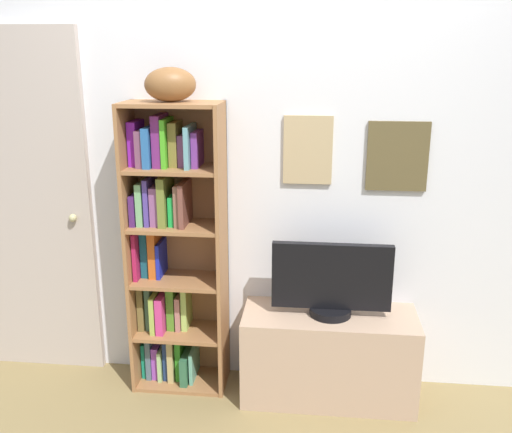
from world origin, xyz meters
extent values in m
cube|color=silver|center=(0.00, 1.13, 1.15)|extent=(4.80, 0.06, 2.30)
cube|color=tan|center=(0.19, 1.09, 1.33)|extent=(0.25, 0.02, 0.36)
cube|color=#C9BD88|center=(0.19, 1.09, 1.33)|extent=(0.20, 0.01, 0.31)
cube|color=brown|center=(0.65, 1.09, 1.31)|extent=(0.31, 0.02, 0.36)
cube|color=tan|center=(0.65, 1.09, 1.31)|extent=(0.26, 0.01, 0.31)
cube|color=#97663D|center=(-0.74, 0.96, 0.79)|extent=(0.02, 0.28, 1.59)
cube|color=#97663D|center=(-0.25, 0.96, 0.79)|extent=(0.02, 0.28, 1.59)
cube|color=#97663D|center=(-0.49, 1.10, 0.79)|extent=(0.51, 0.01, 1.59)
cube|color=#97663D|center=(-0.49, 0.96, 0.01)|extent=(0.47, 0.27, 0.02)
cube|color=#97663D|center=(-0.49, 0.96, 0.32)|extent=(0.47, 0.27, 0.02)
cube|color=#97663D|center=(-0.49, 0.96, 0.63)|extent=(0.47, 0.27, 0.02)
cube|color=#97663D|center=(-0.49, 0.96, 0.94)|extent=(0.47, 0.27, 0.02)
cube|color=#97663D|center=(-0.49, 0.96, 1.25)|extent=(0.47, 0.27, 0.02)
cube|color=#97663D|center=(-0.49, 0.96, 1.58)|extent=(0.47, 0.27, 0.02)
cube|color=#16896A|center=(-0.71, 1.01, 0.12)|extent=(0.02, 0.17, 0.21)
cube|color=#476071|center=(-0.68, 1.00, 0.15)|extent=(0.03, 0.18, 0.26)
cube|color=purple|center=(-0.64, 1.00, 0.12)|extent=(0.04, 0.17, 0.20)
cube|color=#9AC27C|center=(-0.61, 0.99, 0.11)|extent=(0.02, 0.19, 0.18)
cube|color=navy|center=(-0.58, 1.00, 0.14)|extent=(0.03, 0.18, 0.23)
cube|color=tan|center=(-0.55, 0.99, 0.15)|extent=(0.03, 0.20, 0.26)
cube|color=#2E8A21|center=(-0.51, 1.00, 0.15)|extent=(0.03, 0.18, 0.25)
cube|color=#2D6141|center=(-0.46, 0.97, 0.10)|extent=(0.04, 0.23, 0.16)
cube|color=#62A68C|center=(-0.43, 0.99, 0.11)|extent=(0.02, 0.21, 0.19)
cube|color=brown|center=(-0.70, 1.00, 0.46)|extent=(0.03, 0.18, 0.26)
cube|color=#3B5D49|center=(-0.67, 1.00, 0.45)|extent=(0.03, 0.17, 0.25)
cube|color=#9BB44C|center=(-0.63, 0.98, 0.44)|extent=(0.03, 0.22, 0.22)
cube|color=#C7357D|center=(-0.59, 0.98, 0.43)|extent=(0.04, 0.22, 0.21)
cube|color=#4B8C26|center=(-0.54, 1.01, 0.45)|extent=(0.04, 0.16, 0.25)
cube|color=#A86F66|center=(-0.50, 1.01, 0.43)|extent=(0.03, 0.17, 0.20)
cube|color=#A4C75D|center=(-0.47, 1.01, 0.46)|extent=(0.03, 0.16, 0.26)
cube|color=#A71C4D|center=(-0.71, 0.99, 0.77)|extent=(0.02, 0.21, 0.26)
cube|color=#155464|center=(-0.67, 1.01, 0.77)|extent=(0.04, 0.15, 0.25)
cube|color=#C45C1F|center=(-0.63, 1.01, 0.77)|extent=(0.04, 0.17, 0.26)
cube|color=#1B26AF|center=(-0.59, 1.00, 0.74)|extent=(0.02, 0.17, 0.20)
cube|color=#472166|center=(-0.71, 0.98, 1.03)|extent=(0.03, 0.22, 0.16)
cube|color=#6DAC74|center=(-0.67, 0.99, 1.06)|extent=(0.03, 0.21, 0.23)
cube|color=#4D3C9A|center=(-0.63, 0.99, 1.07)|extent=(0.02, 0.21, 0.25)
cube|color=#885086|center=(-0.59, 0.99, 1.05)|extent=(0.04, 0.20, 0.21)
cube|color=olive|center=(-0.55, 0.98, 1.08)|extent=(0.04, 0.22, 0.26)
cube|color=green|center=(-0.51, 0.99, 1.03)|extent=(0.03, 0.19, 0.16)
cube|color=#825A48|center=(-0.47, 0.99, 1.06)|extent=(0.03, 0.21, 0.22)
cube|color=brown|center=(-0.44, 0.98, 1.06)|extent=(0.03, 0.23, 0.23)
cube|color=purple|center=(-0.70, 1.01, 1.37)|extent=(0.04, 0.17, 0.23)
cube|color=#6F425F|center=(-0.65, 0.99, 1.35)|extent=(0.04, 0.20, 0.19)
cube|color=#265DA1|center=(-0.61, 0.98, 1.36)|extent=(0.04, 0.22, 0.20)
cube|color=#6C2469|center=(-0.57, 0.99, 1.39)|extent=(0.04, 0.19, 0.26)
cube|color=green|center=(-0.53, 0.99, 1.38)|extent=(0.03, 0.20, 0.25)
cube|color=olive|center=(-0.49, 1.01, 1.37)|extent=(0.04, 0.16, 0.23)
cube|color=#713B67|center=(-0.45, 1.01, 1.34)|extent=(0.04, 0.16, 0.16)
cube|color=#5E98A4|center=(-0.41, 0.98, 1.36)|extent=(0.02, 0.22, 0.21)
cube|color=#70338C|center=(-0.37, 1.00, 1.35)|extent=(0.03, 0.18, 0.18)
ellipsoid|color=brown|center=(-0.49, 0.96, 1.67)|extent=(0.29, 0.24, 0.17)
cube|color=tan|center=(0.33, 0.91, 0.24)|extent=(0.92, 0.38, 0.49)
cube|color=#806956|center=(0.33, 0.73, 0.24)|extent=(0.83, 0.01, 0.31)
cylinder|color=black|center=(0.33, 0.91, 0.51)|extent=(0.22, 0.22, 0.04)
cube|color=black|center=(0.33, 0.91, 0.71)|extent=(0.62, 0.04, 0.35)
cube|color=#B0D0EE|center=(0.33, 0.90, 0.71)|extent=(0.58, 0.01, 0.31)
cube|color=#B4A69D|center=(-1.39, 1.08, 0.98)|extent=(0.78, 0.04, 1.96)
cube|color=gray|center=(-1.39, 1.06, 1.37)|extent=(0.50, 0.01, 0.71)
cube|color=gray|center=(-1.39, 1.06, 0.55)|extent=(0.50, 0.01, 0.71)
sphere|color=tan|center=(-1.10, 1.03, 0.94)|extent=(0.04, 0.04, 0.04)
camera|label=1|loc=(0.24, -1.84, 1.84)|focal=39.76mm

